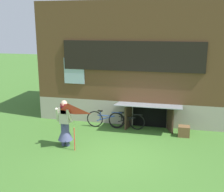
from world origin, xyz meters
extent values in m
plane|color=#3D6B28|center=(0.00, 0.00, 0.00)|extent=(60.00, 60.00, 0.00)
cube|color=#ADA393|center=(0.00, 5.22, 0.51)|extent=(8.36, 4.45, 1.03)
cube|color=brown|center=(0.00, 5.22, 3.08)|extent=(8.36, 4.45, 4.12)
cube|color=black|center=(0.00, 2.96, 2.95)|extent=(5.79, 0.08, 1.20)
cube|color=#9EB7C6|center=(0.00, 2.98, 2.95)|extent=(5.63, 0.04, 1.08)
cube|color=#9EB7C6|center=(-2.48, 2.97, 2.26)|extent=(0.90, 0.06, 1.10)
cube|color=black|center=(0.79, 2.98, 0.47)|extent=(1.40, 0.03, 0.95)
cube|color=#3D2B1E|center=(-0.06, 2.70, 0.47)|extent=(0.21, 0.70, 0.95)
cube|color=#3D2B1E|center=(1.64, 2.70, 0.47)|extent=(0.29, 0.68, 0.95)
cube|color=gray|center=(0.79, 2.45, 1.08)|extent=(2.61, 1.09, 0.18)
cylinder|color=#474C75|center=(-1.99, 0.36, 0.42)|extent=(0.14, 0.14, 0.84)
cylinder|color=#474C75|center=(-1.83, 0.36, 0.42)|extent=(0.14, 0.14, 0.84)
cone|color=#474C75|center=(-1.91, 0.36, 0.55)|extent=(0.52, 0.52, 0.63)
cube|color=beige|center=(-1.91, 0.36, 1.14)|extent=(0.34, 0.20, 0.59)
cylinder|color=beige|center=(-2.13, 0.26, 1.17)|extent=(0.17, 0.33, 0.55)
cylinder|color=beige|center=(-1.69, 0.26, 1.17)|extent=(0.17, 0.33, 0.55)
cube|color=maroon|center=(-1.91, 0.30, 1.38)|extent=(0.20, 0.08, 0.36)
sphere|color=#D8AD8E|center=(-1.91, 0.36, 1.55)|extent=(0.23, 0.23, 0.23)
pyramid|color=red|center=(-1.57, -0.19, 1.34)|extent=(0.88, 0.65, 0.56)
cylinder|color=beige|center=(-1.56, 0.11, 1.03)|extent=(0.01, 0.58, 0.49)
cylinder|color=red|center=(-1.46, 0.06, 0.41)|extent=(0.03, 0.03, 0.81)
torus|color=black|center=(0.33, 2.52, 0.32)|extent=(0.65, 0.07, 0.65)
torus|color=black|center=(-0.55, 2.56, 0.32)|extent=(0.65, 0.07, 0.65)
cylinder|color=black|center=(-0.11, 2.54, 0.49)|extent=(0.66, 0.07, 0.04)
cylinder|color=black|center=(-0.11, 2.54, 0.39)|extent=(0.72, 0.07, 0.26)
cylinder|color=black|center=(-0.33, 2.55, 0.49)|extent=(0.04, 0.04, 0.36)
cube|color=black|center=(-0.33, 2.55, 0.67)|extent=(0.20, 0.08, 0.05)
cylinder|color=black|center=(0.33, 2.52, 0.64)|extent=(0.44, 0.05, 0.03)
torus|color=black|center=(-0.50, 2.47, 0.34)|extent=(0.69, 0.06, 0.69)
torus|color=black|center=(-1.44, 2.45, 0.34)|extent=(0.69, 0.06, 0.69)
cylinder|color=#284CB2|center=(-0.97, 2.46, 0.52)|extent=(0.70, 0.05, 0.04)
cylinder|color=#284CB2|center=(-0.97, 2.46, 0.41)|extent=(0.77, 0.05, 0.28)
cylinder|color=#284CB2|center=(-1.20, 2.46, 0.52)|extent=(0.04, 0.04, 0.39)
cube|color=black|center=(-1.20, 2.46, 0.72)|extent=(0.20, 0.08, 0.05)
cylinder|color=#284CB2|center=(-0.50, 2.47, 0.68)|extent=(0.44, 0.04, 0.03)
cube|color=brown|center=(2.19, 2.20, 0.21)|extent=(0.43, 0.37, 0.41)
camera|label=1|loc=(1.80, -8.49, 4.18)|focal=45.89mm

